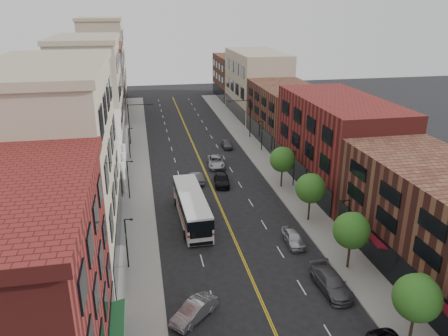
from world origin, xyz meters
TOP-DOWN VIEW (x-y plane):
  - ground at (0.00, 0.00)m, footprint 220.00×220.00m
  - sidewalk_left at (-10.00, 35.00)m, footprint 4.00×110.00m
  - sidewalk_right at (10.00, 35.00)m, footprint 4.00×110.00m
  - bldg_l_redbrick at (-17.00, -6.00)m, footprint 10.00×16.00m
  - bldg_l_tanoffice at (-17.00, 13.00)m, footprint 10.00×22.00m
  - bldg_l_white at (-17.00, 31.00)m, footprint 10.00×14.00m
  - bldg_l_far_a at (-17.00, 48.00)m, footprint 10.00×20.00m
  - bldg_l_far_b at (-17.00, 68.00)m, footprint 10.00×20.00m
  - bldg_l_far_c at (-17.00, 86.00)m, footprint 10.00×16.00m
  - bldg_r_mid at (17.00, 24.00)m, footprint 10.00×22.00m
  - bldg_r_far_a at (17.00, 45.00)m, footprint 10.00×20.00m
  - bldg_r_far_b at (17.00, 66.00)m, footprint 10.00×22.00m
  - bldg_r_far_c at (17.00, 86.00)m, footprint 10.00×18.00m
  - tree_r_0 at (9.39, -5.93)m, footprint 3.40×3.40m
  - tree_r_1 at (9.39, 4.07)m, footprint 3.40×3.40m
  - tree_r_2 at (9.39, 14.07)m, footprint 3.40×3.40m
  - tree_r_3 at (9.39, 24.07)m, footprint 3.40×3.40m
  - lamp_l_1 at (-10.95, 8.00)m, footprint 0.81×0.55m
  - lamp_l_2 at (-10.95, 24.00)m, footprint 0.81×0.55m
  - lamp_l_3 at (-10.95, 40.00)m, footprint 0.81×0.55m
  - lamp_r_1 at (10.95, 8.00)m, footprint 0.81×0.55m
  - lamp_r_2 at (10.95, 24.00)m, footprint 0.81×0.55m
  - lamp_r_3 at (10.95, 40.00)m, footprint 0.81×0.55m
  - signal_mast_left at (-10.27, 48.00)m, footprint 4.49×0.18m
  - signal_mast_right at (10.27, 48.00)m, footprint 4.49×0.18m
  - city_bus at (-3.88, 16.67)m, footprint 3.32×12.75m
  - car_angle_b at (-5.79, -0.18)m, footprint 4.31×4.12m
  - car_parked_mid at (6.37, 1.18)m, footprint 2.49×5.48m
  - car_parked_far at (5.80, 9.34)m, footprint 1.82×4.26m
  - car_lane_behind at (-1.80, 28.00)m, footprint 1.79×4.31m
  - car_lane_a at (1.50, 26.54)m, footprint 2.57×5.13m
  - car_lane_b at (2.05, 34.00)m, footprint 3.08×5.70m
  - car_lane_c at (5.50, 42.82)m, footprint 1.64×4.02m

SIDE VIEW (x-z plane):
  - ground at x=0.00m, z-range 0.00..0.00m
  - sidewalk_left at x=-10.00m, z-range 0.00..0.15m
  - sidewalk_right at x=10.00m, z-range 0.00..0.15m
  - car_lane_c at x=5.50m, z-range 0.00..1.37m
  - car_lane_behind at x=-1.80m, z-range 0.00..1.39m
  - car_lane_a at x=1.50m, z-range 0.00..1.43m
  - car_parked_far at x=5.80m, z-range 0.00..1.43m
  - car_angle_b at x=-5.79m, z-range 0.00..1.46m
  - car_lane_b at x=2.05m, z-range 0.00..1.52m
  - car_parked_mid at x=6.37m, z-range 0.00..1.56m
  - city_bus at x=-3.88m, z-range 0.27..3.52m
  - lamp_l_1 at x=-10.95m, z-range 0.45..5.50m
  - lamp_l_2 at x=-10.95m, z-range 0.45..5.50m
  - lamp_l_3 at x=-10.95m, z-range 0.45..5.50m
  - lamp_r_1 at x=10.95m, z-range 0.45..5.50m
  - lamp_r_2 at x=10.95m, z-range 0.45..5.50m
  - lamp_r_3 at x=10.95m, z-range 0.45..5.50m
  - bldg_l_white at x=-17.00m, z-range 0.00..8.00m
  - tree_r_0 at x=9.39m, z-range 1.33..6.92m
  - tree_r_1 at x=9.39m, z-range 1.33..6.92m
  - tree_r_2 at x=9.39m, z-range 1.33..6.92m
  - tree_r_3 at x=9.39m, z-range 1.33..6.92m
  - signal_mast_left at x=-10.27m, z-range 1.05..8.25m
  - signal_mast_right at x=10.27m, z-range 1.05..8.25m
  - bldg_r_far_a at x=17.00m, z-range 0.00..10.00m
  - bldg_r_far_c at x=17.00m, z-range 0.00..11.00m
  - bldg_r_mid at x=17.00m, z-range 0.00..12.00m
  - bldg_l_redbrick at x=-17.00m, z-range 0.00..14.00m
  - bldg_r_far_b at x=17.00m, z-range 0.00..14.00m
  - bldg_l_far_b at x=-17.00m, z-range 0.00..15.00m
  - bldg_l_tanoffice at x=-17.00m, z-range 0.00..18.00m
  - bldg_l_far_a at x=-17.00m, z-range 0.00..18.00m
  - bldg_l_far_c at x=-17.00m, z-range 0.00..20.00m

